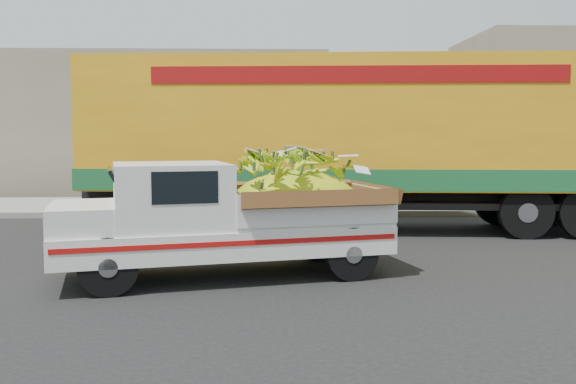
{
  "coord_description": "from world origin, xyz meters",
  "views": [
    {
      "loc": [
        -1.11,
        -8.85,
        2.12
      ],
      "look_at": [
        -0.75,
        1.62,
        1.2
      ],
      "focal_mm": 40.0,
      "sensor_mm": 36.0,
      "label": 1
    }
  ],
  "objects": [
    {
      "name": "ground",
      "position": [
        0.0,
        0.0,
        0.0
      ],
      "size": [
        100.0,
        100.0,
        0.0
      ],
      "primitive_type": "plane",
      "color": "black",
      "rests_on": "ground"
    },
    {
      "name": "building_left",
      "position": [
        -8.0,
        15.84,
        2.5
      ],
      "size": [
        18.0,
        6.0,
        5.0
      ],
      "primitive_type": "cube",
      "color": "gray",
      "rests_on": "ground"
    },
    {
      "name": "sidewalk",
      "position": [
        0.0,
        9.94,
        0.07
      ],
      "size": [
        60.0,
        4.0,
        0.14
      ],
      "primitive_type": "cube",
      "color": "gray",
      "rests_on": "ground"
    },
    {
      "name": "curb",
      "position": [
        0.0,
        7.84,
        0.07
      ],
      "size": [
        60.0,
        0.25,
        0.15
      ],
      "primitive_type": "cube",
      "color": "gray",
      "rests_on": "ground"
    },
    {
      "name": "pickup_truck",
      "position": [
        -1.39,
        0.81,
        0.92
      ],
      "size": [
        5.19,
        2.91,
        1.72
      ],
      "rotation": [
        0.0,
        0.0,
        0.24
      ],
      "color": "black",
      "rests_on": "ground"
    },
    {
      "name": "semi_trailer",
      "position": [
        0.86,
        5.38,
        2.12
      ],
      "size": [
        12.04,
        3.47,
        3.8
      ],
      "rotation": [
        0.0,
        0.0,
        -0.08
      ],
      "color": "black",
      "rests_on": "ground"
    }
  ]
}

